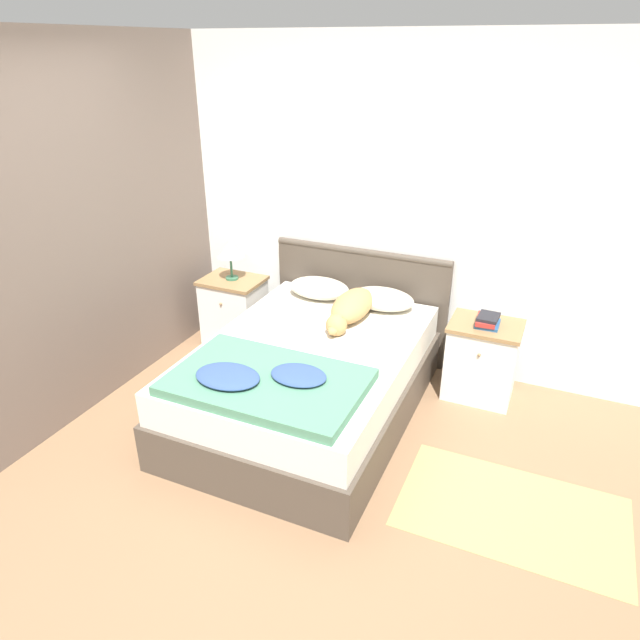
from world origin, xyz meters
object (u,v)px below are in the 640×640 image
(bed, at_px, (309,380))
(dog, at_px, (351,308))
(pillow_right, at_px, (382,299))
(book_stack, at_px, (487,320))
(table_lamp, at_px, (230,250))
(nightstand_left, at_px, (234,310))
(pillow_left, at_px, (319,288))
(nightstand_right, at_px, (481,360))

(bed, relative_size, dog, 2.55)
(pillow_right, xyz_separation_m, book_stack, (0.82, -0.05, -0.00))
(bed, relative_size, table_lamp, 6.01)
(bed, bearing_deg, nightstand_left, 145.10)
(nightstand_left, height_order, pillow_left, pillow_left)
(nightstand_right, xyz_separation_m, pillow_right, (-0.81, 0.04, 0.34))
(pillow_left, bearing_deg, nightstand_left, -177.47)
(bed, height_order, dog, dog)
(nightstand_left, xyz_separation_m, book_stack, (2.17, -0.01, 0.34))
(book_stack, height_order, table_lamp, table_lamp)
(pillow_right, bearing_deg, dog, -117.35)
(pillow_right, distance_m, dog, 0.33)
(table_lamp, bearing_deg, nightstand_right, -0.04)
(nightstand_right, height_order, pillow_right, pillow_right)
(pillow_right, height_order, book_stack, pillow_right)
(pillow_left, bearing_deg, nightstand_right, -1.52)
(pillow_right, bearing_deg, table_lamp, -178.54)
(nightstand_right, relative_size, book_stack, 2.60)
(nightstand_right, bearing_deg, pillow_right, 177.47)
(pillow_left, distance_m, pillow_right, 0.54)
(nightstand_right, height_order, table_lamp, table_lamp)
(dog, xyz_separation_m, table_lamp, (-1.20, 0.25, 0.21))
(nightstand_left, height_order, dog, dog)
(nightstand_right, xyz_separation_m, book_stack, (0.00, -0.01, 0.34))
(book_stack, bearing_deg, dog, -166.10)
(bed, relative_size, nightstand_right, 3.34)
(bed, bearing_deg, pillow_right, 71.21)
(bed, xyz_separation_m, pillow_left, (-0.27, 0.79, 0.37))
(table_lamp, bearing_deg, dog, -11.91)
(nightstand_right, bearing_deg, dog, -165.31)
(dog, bearing_deg, nightstand_right, 14.69)
(pillow_left, distance_m, book_stack, 1.36)
(pillow_left, relative_size, table_lamp, 1.51)
(pillow_left, relative_size, pillow_right, 1.00)
(book_stack, bearing_deg, nightstand_left, 179.64)
(bed, height_order, table_lamp, table_lamp)
(pillow_left, relative_size, dog, 0.64)
(nightstand_right, xyz_separation_m, pillow_left, (-1.35, 0.04, 0.34))
(nightstand_right, xyz_separation_m, table_lamp, (-2.17, 0.00, 0.56))
(nightstand_right, bearing_deg, pillow_left, 178.48)
(nightstand_left, height_order, nightstand_right, same)
(pillow_left, height_order, book_stack, pillow_left)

